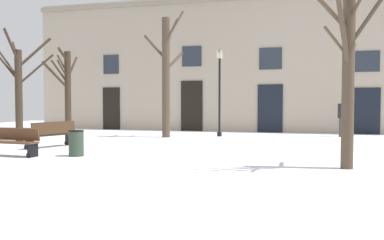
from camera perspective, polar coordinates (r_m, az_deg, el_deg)
name	(u,v)px	position (r m, az deg, el deg)	size (l,w,h in m)	color
ground_plane	(176,154)	(13.61, -2.21, -4.53)	(37.21, 37.21, 0.00)	white
building_facade	(231,63)	(23.64, 5.26, 7.63)	(23.26, 0.60, 7.44)	tan
tree_near_facade	(19,88)	(18.61, -22.09, 3.93)	(2.16, 1.76, 4.49)	#382B1E
tree_left_of_center	(348,72)	(11.18, 20.15, 6.11)	(1.88, 1.90, 5.34)	#4C3D2D
tree_right_of_center	(166,73)	(19.77, -3.48, 6.23)	(2.07, 1.61, 5.88)	#4C3D2D
tree_center	(67,87)	(23.13, -16.39, 4.19)	(1.49, 2.71, 4.34)	#382B1E
streetlamp	(220,84)	(20.21, 3.70, 4.89)	(0.30, 0.30, 4.11)	black
litter_bin	(76,143)	(13.44, -15.22, -3.00)	(0.48, 0.48, 0.79)	#2D3D2D
bench_back_to_back_left	(51,134)	(16.22, -18.29, -1.81)	(1.07, 1.95, 0.94)	#3D2819
bench_near_lamp	(11,141)	(14.18, -23.08, -2.66)	(1.90, 0.63, 0.86)	#51331E
person_by_shop_door	(343,115)	(21.07, 19.49, 0.65)	(0.43, 0.32, 1.83)	#403D3A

